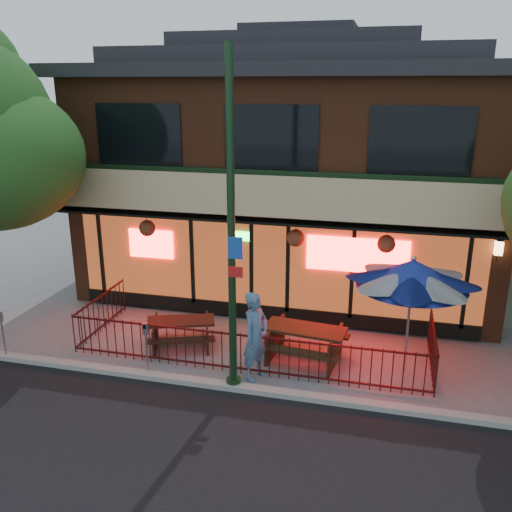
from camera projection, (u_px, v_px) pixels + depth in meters
The scene contains 11 objects.
ground at pixel (239, 377), 12.12m from camera, with size 80.00×80.00×0.00m, color gray.
curb at pixel (232, 387), 11.64m from camera, with size 80.00×0.25×0.12m, color #999993.
restaurant_building at pixel (297, 154), 17.45m from camera, with size 12.96×9.49×8.05m.
patio_fence at pixel (244, 342), 12.40m from camera, with size 8.44×2.62×1.00m.
street_light at pixel (232, 248), 10.80m from camera, with size 0.43×0.32×7.00m.
picnic_table_left at pixel (181, 329), 13.45m from camera, with size 1.99×1.75×0.71m.
picnic_table_right at pixel (305, 339), 12.78m from camera, with size 2.06×1.67×0.81m.
patio_umbrella at pixel (413, 274), 11.75m from camera, with size 2.40×2.40×2.75m.
pedestrian at pixel (256, 336), 11.82m from camera, with size 0.74×0.49×2.03m, color teal.
parking_meter_near at pixel (146, 340), 11.95m from camera, with size 0.13×0.12×1.29m.
parking_meter_far at pixel (2, 327), 12.72m from camera, with size 0.13×0.12×1.22m.
Camera 1 is at (2.97, -10.32, 6.26)m, focal length 38.00 mm.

